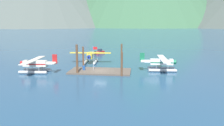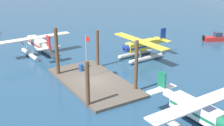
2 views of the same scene
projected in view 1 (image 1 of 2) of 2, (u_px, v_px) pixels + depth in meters
The scene contains 12 objects.
ground_plane at pixel (100, 72), 46.12m from camera, with size 1200.00×1200.00×0.00m, color navy.
dock_platform at pixel (100, 71), 46.09m from camera, with size 12.75×6.36×0.30m, color brown.
piling_near_left at pixel (77, 60), 43.48m from camera, with size 0.45×0.45×5.97m, color brown.
piling_near_right at pixel (122, 64), 42.08m from camera, with size 0.40×0.40×4.69m, color brown.
piling_far_left at pixel (83, 58), 49.04m from camera, with size 0.38×0.38×4.94m, color brown.
piling_far_right at pixel (122, 57), 47.89m from camera, with size 0.36×0.36×5.66m, color brown.
flagpole at pixel (94, 55), 45.48m from camera, with size 0.95×0.10×5.15m.
fuel_drum at pixel (84, 68), 46.51m from camera, with size 0.62×0.62×0.88m.
seaplane_cream_port_aft at pixel (35, 65), 45.20m from camera, with size 7.97×10.47×3.84m.
seaplane_yellow_bow_left at pixel (91, 57), 55.92m from camera, with size 10.46×7.98×3.84m.
seaplane_white_stbd_fwd at pixel (162, 63), 46.91m from camera, with size 7.98×10.44×3.84m.
boat_red_open_north at pixel (100, 52), 72.67m from camera, with size 3.09×4.57×1.50m.
Camera 1 is at (7.75, -44.37, 10.40)m, focal length 35.19 mm.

